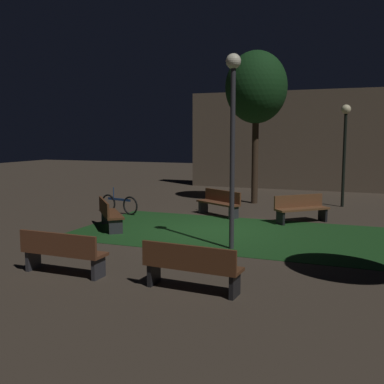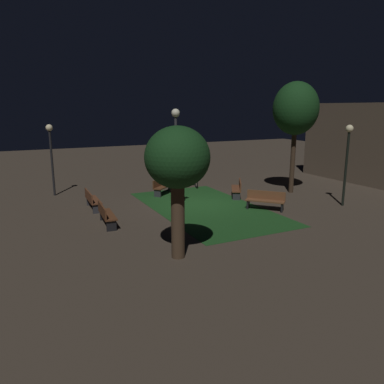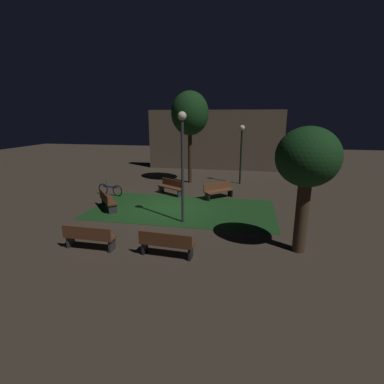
{
  "view_description": "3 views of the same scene",
  "coord_description": "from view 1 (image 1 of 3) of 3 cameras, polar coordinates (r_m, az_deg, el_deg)",
  "views": [
    {
      "loc": [
        4.24,
        -12.39,
        2.78
      ],
      "look_at": [
        -0.23,
        -0.83,
        1.23
      ],
      "focal_mm": 42.8,
      "sensor_mm": 36.0,
      "label": 1
    },
    {
      "loc": [
        16.04,
        -8.31,
        4.72
      ],
      "look_at": [
        0.81,
        -0.84,
        0.87
      ],
      "focal_mm": 34.89,
      "sensor_mm": 36.0,
      "label": 2
    },
    {
      "loc": [
        3.87,
        -13.32,
        4.48
      ],
      "look_at": [
        1.22,
        0.05,
        0.88
      ],
      "focal_mm": 26.88,
      "sensor_mm": 36.0,
      "label": 3
    }
  ],
  "objects": [
    {
      "name": "lamp_post_plaza_east",
      "position": [
        18.59,
        18.52,
        6.58
      ],
      "size": [
        0.36,
        0.36,
        3.93
      ],
      "color": "black",
      "rests_on": "ground"
    },
    {
      "name": "bench_near_trees",
      "position": [
        14.98,
        13.41,
        -1.91
      ],
      "size": [
        1.64,
        1.58,
        0.88
      ],
      "color": "brown",
      "rests_on": "ground"
    },
    {
      "name": "bench_back_row",
      "position": [
        8.21,
        -0.14,
        -9.14
      ],
      "size": [
        1.83,
        0.6,
        0.88
      ],
      "color": "#512D19",
      "rests_on": "ground"
    },
    {
      "name": "grass_lawn",
      "position": [
        13.11,
        5.27,
        -5.14
      ],
      "size": [
        8.99,
        4.82,
        0.01
      ],
      "primitive_type": "cube",
      "color": "#194219",
      "rests_on": "ground"
    },
    {
      "name": "lamp_post_near_wall",
      "position": [
        11.02,
        5.1,
        9.08
      ],
      "size": [
        0.36,
        0.36,
        4.67
      ],
      "color": "#333338",
      "rests_on": "ground"
    },
    {
      "name": "building_wall_backdrop",
      "position": [
        24.1,
        13.33,
        6.27
      ],
      "size": [
        11.47,
        0.8,
        5.0
      ],
      "primitive_type": "cube",
      "color": "brown",
      "rests_on": "ground"
    },
    {
      "name": "bench_path_side",
      "position": [
        13.79,
        -10.33,
        -2.6
      ],
      "size": [
        1.52,
        1.69,
        0.88
      ],
      "color": "#512D19",
      "rests_on": "ground"
    },
    {
      "name": "bench_front_left",
      "position": [
        9.53,
        -15.9,
        -7.12
      ],
      "size": [
        1.81,
        0.52,
        0.88
      ],
      "color": "brown",
      "rests_on": "ground"
    },
    {
      "name": "bicycle",
      "position": [
        16.44,
        -9.07,
        -1.5
      ],
      "size": [
        1.67,
        0.42,
        0.93
      ],
      "color": "black",
      "rests_on": "ground"
    },
    {
      "name": "tree_left_canopy",
      "position": [
        18.84,
        8.0,
        12.68
      ],
      "size": [
        2.47,
        2.47,
        6.1
      ],
      "color": "#38281C",
      "rests_on": "ground"
    },
    {
      "name": "bench_lawn_edge",
      "position": [
        15.84,
        3.45,
        -1.24
      ],
      "size": [
        1.79,
        1.34,
        0.88
      ],
      "color": "brown",
      "rests_on": "ground"
    },
    {
      "name": "ground_plane",
      "position": [
        13.38,
        2.22,
        -4.88
      ],
      "size": [
        60.0,
        60.0,
        0.0
      ],
      "primitive_type": "plane",
      "color": "#3D3328"
    }
  ]
}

